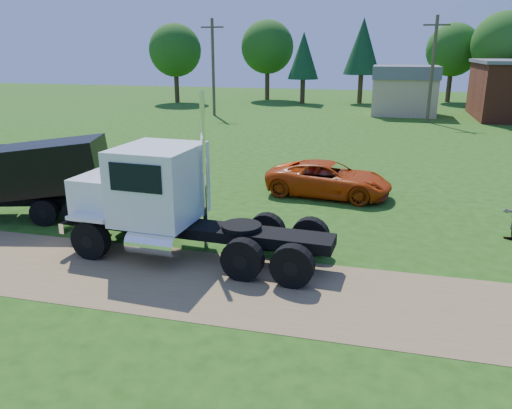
# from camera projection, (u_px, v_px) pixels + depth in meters

# --- Properties ---
(ground) EXTENTS (140.00, 140.00, 0.00)m
(ground) POSITION_uv_depth(u_px,v_px,m) (284.00, 292.00, 13.54)
(ground) COLOR #214B10
(ground) RESTS_ON ground
(dirt_track) EXTENTS (120.00, 4.20, 0.01)m
(dirt_track) POSITION_uv_depth(u_px,v_px,m) (284.00, 292.00, 13.54)
(dirt_track) COLOR brown
(dirt_track) RESTS_ON ground
(white_semi_tractor) EXTENTS (8.60, 3.28, 5.13)m
(white_semi_tractor) POSITION_uv_depth(u_px,v_px,m) (162.00, 200.00, 15.74)
(white_semi_tractor) COLOR black
(white_semi_tractor) RESTS_ON ground
(black_dump_truck) EXTENTS (7.36, 4.06, 3.13)m
(black_dump_truck) POSITION_uv_depth(u_px,v_px,m) (19.00, 175.00, 19.02)
(black_dump_truck) COLOR black
(black_dump_truck) RESTS_ON ground
(orange_pickup) EXTENTS (5.76, 3.16, 1.53)m
(orange_pickup) POSITION_uv_depth(u_px,v_px,m) (329.00, 179.00, 22.23)
(orange_pickup) COLOR #C93F09
(orange_pickup) RESTS_ON ground
(tan_shed) EXTENTS (6.20, 5.40, 4.70)m
(tan_shed) POSITION_uv_depth(u_px,v_px,m) (404.00, 90.00, 48.83)
(tan_shed) COLOR tan
(tan_shed) RESTS_ON ground
(utility_poles) EXTENTS (42.20, 0.28, 9.00)m
(utility_poles) POSITION_uv_depth(u_px,v_px,m) (432.00, 68.00, 43.05)
(utility_poles) COLOR #473828
(utility_poles) RESTS_ON ground
(tree_row) EXTENTS (55.64, 14.67, 10.22)m
(tree_row) POSITION_uv_depth(u_px,v_px,m) (391.00, 48.00, 57.15)
(tree_row) COLOR #3C2A18
(tree_row) RESTS_ON ground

